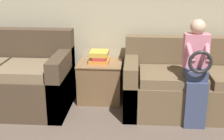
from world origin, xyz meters
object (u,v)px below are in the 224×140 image
object	(u,v)px
child_left_seated	(196,68)
couch_side	(7,80)
side_shelf	(100,81)
book_stack	(99,57)
couch_main	(203,86)

from	to	relation	value
child_left_seated	couch_side	bearing A→B (deg)	172.99
couch_side	side_shelf	size ratio (longest dim) A/B	2.77
side_shelf	child_left_seated	bearing A→B (deg)	-27.46
book_stack	couch_main	bearing A→B (deg)	-10.39
child_left_seated	side_shelf	size ratio (longest dim) A/B	2.05
couch_main	couch_side	size ratio (longest dim) A/B	1.22
couch_main	side_shelf	size ratio (longest dim) A/B	3.36
child_left_seated	side_shelf	bearing A→B (deg)	152.54
couch_main	book_stack	world-z (taller)	couch_main
couch_side	side_shelf	xyz separation A→B (m)	(1.12, 0.30, -0.08)
side_shelf	book_stack	world-z (taller)	book_stack
couch_side	child_left_seated	world-z (taller)	child_left_seated
couch_side	child_left_seated	distance (m)	2.26
couch_main	child_left_seated	world-z (taller)	child_left_seated
couch_main	book_stack	distance (m)	1.33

